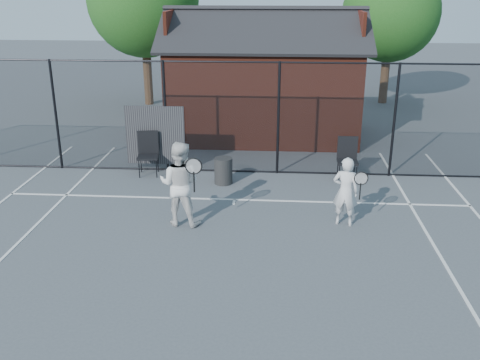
# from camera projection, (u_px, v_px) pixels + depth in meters

# --- Properties ---
(ground) EXTENTS (80.00, 80.00, 0.00)m
(ground) POSITION_uv_depth(u_px,v_px,m) (222.00, 261.00, 9.93)
(ground) COLOR #484D52
(ground) RESTS_ON ground
(court_lines) EXTENTS (11.02, 18.00, 0.01)m
(court_lines) POSITION_uv_depth(u_px,v_px,m) (213.00, 300.00, 8.69)
(court_lines) COLOR silver
(court_lines) RESTS_ON ground
(fence) EXTENTS (22.04, 3.00, 3.00)m
(fence) POSITION_uv_depth(u_px,v_px,m) (229.00, 120.00, 14.13)
(fence) COLOR black
(fence) RESTS_ON ground
(clubhouse) EXTENTS (6.50, 4.36, 4.19)m
(clubhouse) POSITION_uv_depth(u_px,v_px,m) (264.00, 87.00, 17.77)
(clubhouse) COLOR maroon
(clubhouse) RESTS_ON ground
(tree_left) EXTENTS (4.48, 4.48, 6.44)m
(tree_left) POSITION_uv_depth(u_px,v_px,m) (143.00, 1.00, 21.42)
(tree_left) COLOR #382816
(tree_left) RESTS_ON ground
(tree_right) EXTENTS (3.97, 3.97, 5.70)m
(tree_right) POSITION_uv_depth(u_px,v_px,m) (390.00, 13.00, 21.86)
(tree_right) COLOR #382816
(tree_right) RESTS_ON ground
(player_front) EXTENTS (0.70, 0.55, 1.50)m
(player_front) POSITION_uv_depth(u_px,v_px,m) (346.00, 191.00, 11.19)
(player_front) COLOR silver
(player_front) RESTS_ON ground
(player_back) EXTENTS (1.03, 0.80, 1.82)m
(player_back) POSITION_uv_depth(u_px,v_px,m) (180.00, 184.00, 11.17)
(player_back) COLOR silver
(player_back) RESTS_ON ground
(chair_left) EXTENTS (0.62, 0.64, 1.14)m
(chair_left) POSITION_uv_depth(u_px,v_px,m) (148.00, 155.00, 14.20)
(chair_left) COLOR black
(chair_left) RESTS_ON ground
(chair_right) EXTENTS (0.53, 0.55, 1.09)m
(chair_right) POSITION_uv_depth(u_px,v_px,m) (348.00, 160.00, 13.86)
(chair_right) COLOR black
(chair_right) RESTS_ON ground
(waste_bin) EXTENTS (0.49, 0.49, 0.68)m
(waste_bin) POSITION_uv_depth(u_px,v_px,m) (223.00, 171.00, 13.67)
(waste_bin) COLOR #242424
(waste_bin) RESTS_ON ground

